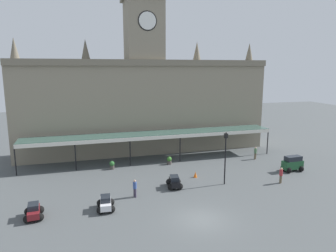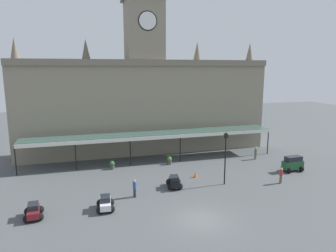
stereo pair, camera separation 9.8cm
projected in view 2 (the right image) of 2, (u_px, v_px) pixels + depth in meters
The scene contains 14 objects.
ground_plane at pixel (201, 220), 24.06m from camera, with size 140.00×140.00×0.00m, color #4D5152.
station_building at pixel (145, 100), 42.94m from camera, with size 34.21×5.72×21.51m.
entrance_canopy at pixel (153, 134), 38.90m from camera, with size 31.93×3.26×3.58m.
car_white_sedan at pixel (105, 204), 25.72m from camera, with size 1.61×2.10×1.19m.
car_black_sedan at pixel (174, 182), 30.55m from camera, with size 1.72×2.16×1.19m.
car_maroon_sedan at pixel (34, 212), 24.30m from camera, with size 1.64×2.12×1.19m.
car_green_van at pixel (293, 164), 35.29m from camera, with size 2.44×1.67×1.77m.
pedestrian_crossing_forecourt at pixel (135, 188), 28.18m from camera, with size 0.34×0.38×1.67m.
pedestrian_beside_cars at pixel (281, 175), 31.54m from camera, with size 0.35×0.34×1.67m.
pedestrian_near_entrance at pixel (256, 153), 39.83m from camera, with size 0.36×0.34×1.67m.
victorian_lamppost at pixel (225, 153), 30.83m from camera, with size 0.30×0.30×5.43m.
traffic_cone at pixel (195, 175), 33.35m from camera, with size 0.40×0.40×0.62m, color orange.
planter_forecourt_centre at pixel (112, 165), 36.08m from camera, with size 0.60×0.60×0.96m.
planter_near_kerb at pixel (169, 160), 37.86m from camera, with size 0.60×0.60×0.96m.
Camera 2 is at (-8.57, -20.71, 11.72)m, focal length 32.84 mm.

